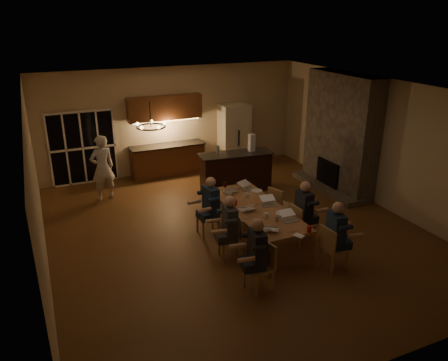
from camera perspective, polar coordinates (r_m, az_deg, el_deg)
floor at (r=10.03m, az=1.50°, el=-6.54°), size 9.00×9.00×0.00m
back_wall at (r=13.46m, az=-6.74°, el=7.84°), size 8.00×0.04×3.20m
left_wall at (r=8.59m, az=-23.46°, el=-1.56°), size 0.04×9.00×3.20m
right_wall at (r=11.63m, az=19.86°, el=4.61°), size 0.04×9.00×3.20m
ceiling at (r=9.00m, az=1.69°, el=11.93°), size 8.00×9.00×0.04m
french_doors at (r=13.05m, az=-17.96°, el=4.02°), size 1.86×0.08×2.10m
fireplace at (r=12.29m, az=14.99°, el=5.99°), size 0.58×2.50×3.20m
kitchenette at (r=13.18m, az=-7.49°, el=5.72°), size 2.24×0.68×2.40m
refrigerator at (r=13.94m, az=1.33°, el=5.89°), size 0.90×0.68×2.00m
dining_table at (r=9.53m, az=4.26°, el=-5.62°), size 1.10×2.84×0.75m
bar_island at (r=12.05m, az=1.55°, el=1.13°), size 2.06×0.88×1.08m
chair_left_near at (r=7.87m, az=4.55°, el=-11.27°), size 0.51×0.51×0.89m
chair_left_mid at (r=8.79m, az=0.76°, el=-7.52°), size 0.51×0.51×0.89m
chair_left_far at (r=9.69m, az=-2.15°, el=-4.64°), size 0.44×0.44×0.89m
chair_right_near at (r=8.73m, az=14.24°, el=-8.43°), size 0.47×0.47×0.89m
chair_right_mid at (r=9.50m, az=10.20°, el=-5.55°), size 0.47×0.47×0.89m
chair_right_far at (r=10.33m, az=7.37°, el=-3.13°), size 0.56×0.56×0.89m
person_left_near at (r=7.76m, az=4.32°, el=-9.66°), size 0.68×0.68×1.38m
person_right_near at (r=8.62m, az=14.34°, el=-6.97°), size 0.70×0.70×1.38m
person_left_mid at (r=8.62m, az=0.77°, el=-6.28°), size 0.68×0.68×1.38m
person_right_mid at (r=9.46m, az=10.35°, el=-4.04°), size 0.63×0.63×1.38m
person_left_far at (r=9.53m, az=-1.72°, el=-3.47°), size 0.66×0.66×1.38m
standing_person at (r=11.80m, az=-15.59°, el=1.61°), size 0.72×0.56×1.75m
chandelier at (r=7.93m, az=-9.52°, el=6.94°), size 0.53×0.53×0.03m
laptop_a at (r=8.45m, az=6.07°, el=-5.68°), size 0.42×0.41×0.23m
laptop_b at (r=8.84m, az=8.54°, el=-4.53°), size 0.32×0.28×0.23m
laptop_c at (r=9.23m, az=2.96°, el=-3.16°), size 0.35×0.31×0.23m
laptop_d at (r=9.48m, az=5.93°, el=-2.60°), size 0.35×0.31×0.23m
laptop_e at (r=10.12m, az=0.75°, el=-0.89°), size 0.33×0.29×0.23m
laptop_f at (r=10.27m, az=3.09°, el=-0.58°), size 0.40×0.38×0.23m
mug_front at (r=8.94m, az=5.52°, el=-4.54°), size 0.09×0.09×0.10m
mug_mid at (r=9.86m, az=3.04°, el=-1.94°), size 0.08×0.08×0.10m
mug_back at (r=9.85m, az=0.75°, el=-1.93°), size 0.08×0.08×0.10m
redcup_near at (r=8.49m, az=11.07°, el=-6.23°), size 0.09×0.09×0.12m
redcup_mid at (r=9.46m, az=1.43°, el=-2.87°), size 0.10×0.10×0.12m
can_silver at (r=8.79m, az=6.93°, el=-4.98°), size 0.06×0.06×0.12m
can_cola at (r=10.43m, az=0.13°, el=-0.52°), size 0.07×0.07×0.12m
can_right at (r=9.81m, az=5.57°, el=-2.07°), size 0.06×0.06×0.12m
plate_near at (r=9.15m, az=7.57°, el=-4.27°), size 0.27×0.27×0.02m
plate_left at (r=8.48m, az=5.43°, el=-6.34°), size 0.25×0.25×0.02m
plate_far at (r=10.22m, az=4.31°, el=-1.35°), size 0.26×0.26×0.02m
notepad at (r=8.34m, az=9.74°, el=-7.11°), size 0.21×0.24×0.01m
bar_bottle at (r=11.75m, az=-0.83°, el=4.01°), size 0.08×0.08×0.24m
bar_blender at (r=12.02m, az=3.63°, el=4.96°), size 0.16×0.16×0.48m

